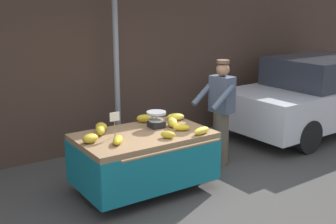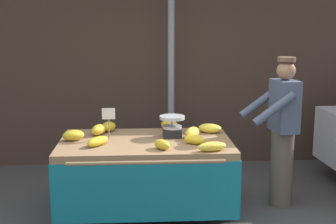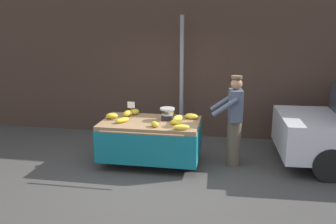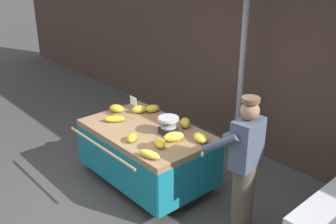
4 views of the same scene
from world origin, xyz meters
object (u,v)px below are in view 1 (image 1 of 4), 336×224
object	(u,v)px
banana_bunch_1	(172,122)
vendor_person	(221,112)
price_sign	(115,119)
banana_bunch_3	(100,130)
banana_bunch_7	(101,127)
weighing_scale	(156,119)
banana_bunch_6	(90,138)
banana_bunch_8	(202,131)
parked_car	(316,94)
banana_cart	(144,148)
banana_bunch_5	(175,117)
banana_bunch_2	(118,140)
banana_bunch_4	(168,135)
street_pole	(117,75)
banana_bunch_9	(181,127)
banana_bunch_0	(145,118)

from	to	relation	value
banana_bunch_1	vendor_person	world-z (taller)	vendor_person
price_sign	banana_bunch_3	size ratio (longest dim) A/B	1.40
banana_bunch_7	weighing_scale	bearing A→B (deg)	-23.22
banana_bunch_6	banana_bunch_8	bearing A→B (deg)	-19.47
banana_bunch_6	parked_car	distance (m)	5.19
banana_bunch_1	banana_bunch_8	world-z (taller)	banana_bunch_1
banana_cart	banana_bunch_5	world-z (taller)	banana_bunch_5
banana_bunch_5	banana_bunch_3	bearing A→B (deg)	-178.85
vendor_person	banana_bunch_3	bearing A→B (deg)	177.61
banana_bunch_2	banana_bunch_4	xyz separation A→B (m)	(0.65, -0.17, 0.00)
street_pole	banana_bunch_9	distance (m)	1.76
banana_bunch_5	banana_bunch_6	world-z (taller)	banana_bunch_6
banana_bunch_1	banana_bunch_5	size ratio (longest dim) A/B	1.01
banana_bunch_7	parked_car	xyz separation A→B (m)	(4.81, 0.12, -0.15)
street_pole	weighing_scale	size ratio (longest dim) A/B	10.03
weighing_scale	banana_bunch_8	size ratio (longest dim) A/B	0.94
street_pole	banana_bunch_4	bearing A→B (deg)	-96.58
vendor_person	banana_bunch_0	bearing A→B (deg)	168.06
banana_bunch_4	banana_bunch_7	xyz separation A→B (m)	(-0.58, 0.81, 0.01)
banana_bunch_1	banana_bunch_9	xyz separation A→B (m)	(-0.00, -0.22, -0.02)
banana_cart	weighing_scale	distance (m)	0.47
banana_bunch_8	banana_bunch_9	xyz separation A→B (m)	(-0.14, 0.28, -0.00)
banana_bunch_9	vendor_person	distance (m)	1.10
banana_bunch_0	banana_bunch_6	size ratio (longest dim) A/B	1.04
weighing_scale	vendor_person	distance (m)	1.25
banana_bunch_9	banana_bunch_4	bearing A→B (deg)	-151.87
banana_cart	banana_bunch_7	world-z (taller)	banana_bunch_7
banana_bunch_5	banana_bunch_9	distance (m)	0.54
banana_cart	banana_bunch_2	xyz separation A→B (m)	(-0.49, -0.19, 0.26)
price_sign	banana_bunch_1	bearing A→B (deg)	-2.21
banana_bunch_1	banana_bunch_2	bearing A→B (deg)	-166.80
banana_bunch_0	banana_bunch_6	world-z (taller)	banana_bunch_0
banana_bunch_9	weighing_scale	bearing A→B (deg)	123.26
banana_bunch_4	banana_bunch_8	world-z (taller)	banana_bunch_4
banana_bunch_4	banana_bunch_3	bearing A→B (deg)	136.70
banana_bunch_1	banana_bunch_7	size ratio (longest dim) A/B	1.24
banana_bunch_1	price_sign	bearing A→B (deg)	177.79
banana_bunch_0	banana_bunch_2	bearing A→B (deg)	-140.35
banana_bunch_8	banana_bunch_2	bearing A→B (deg)	166.53
banana_bunch_5	parked_car	distance (m)	3.66
banana_bunch_0	banana_bunch_3	size ratio (longest dim) A/B	1.00
banana_bunch_4	banana_bunch_9	xyz separation A→B (m)	(0.35, 0.18, -0.00)
banana_cart	banana_bunch_6	world-z (taller)	banana_bunch_6
banana_cart	banana_bunch_4	xyz separation A→B (m)	(0.16, -0.37, 0.26)
banana_bunch_8	banana_bunch_9	bearing A→B (deg)	116.28
banana_bunch_0	banana_bunch_5	world-z (taller)	banana_bunch_0
banana_bunch_4	vendor_person	size ratio (longest dim) A/B	0.12
banana_bunch_0	banana_bunch_7	bearing A→B (deg)	-179.37
weighing_scale	vendor_person	size ratio (longest dim) A/B	0.16
weighing_scale	banana_bunch_1	distance (m)	0.24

